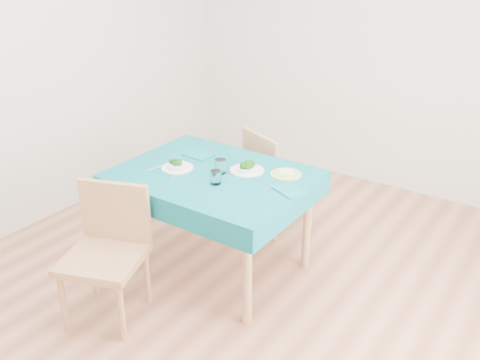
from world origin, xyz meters
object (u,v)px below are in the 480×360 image
Objects in this scene: table at (214,222)px; chair_far at (281,164)px; bowl_far at (247,167)px; side_plate at (286,174)px; bowl_near at (177,164)px; chair_near at (100,237)px.

chair_far is (0.07, 0.81, 0.18)m from table.
chair_far reaches higher than bowl_far.
bowl_far reaches higher than side_plate.
bowl_near is 0.76m from side_plate.
chair_near is 5.43× the size of side_plate.
bowl_near is (-0.02, 0.75, 0.21)m from chair_near.
chair_far is 0.97m from bowl_near.
side_plate is (0.66, 1.08, 0.18)m from chair_near.
bowl_far reaches higher than table.
table is 0.48m from bowl_far.
bowl_far is at bearing -158.88° from side_plate.
table is 1.15× the size of chair_far.
chair_far reaches higher than bowl_near.
chair_near reaches higher than bowl_far.
chair_far is at bearing 99.03° from bowl_far.
chair_far is 4.78× the size of bowl_far.
table is 6.06× the size of side_plate.
chair_far is 5.03× the size of bowl_near.
bowl_far is (0.10, -0.65, 0.23)m from chair_far.
bowl_far is at bearing 47.55° from chair_near.
bowl_near reaches higher than side_plate.
table is 0.88m from chair_near.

